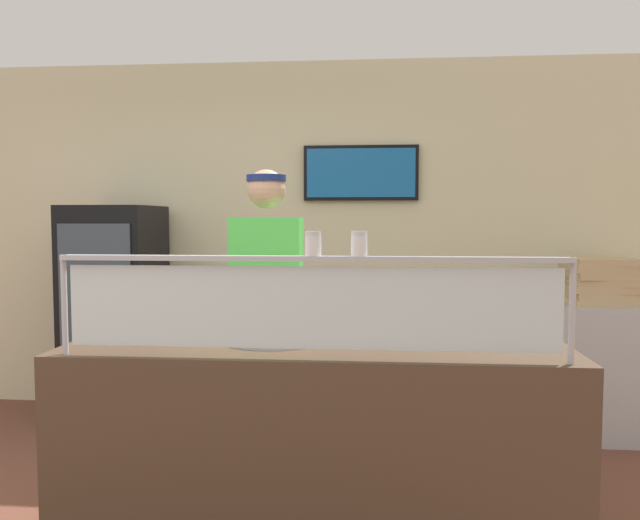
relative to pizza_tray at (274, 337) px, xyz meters
The scene contains 12 objects.
ground_plane 1.15m from the pizza_tray, 71.68° to the left, with size 12.00×12.00×0.00m, color brown.
shop_rear_unit 2.19m from the pizza_tray, 84.73° to the left, with size 6.57×0.13×2.70m.
serving_counter 0.53m from the pizza_tray, 15.72° to the right, with size 2.17×0.70×0.95m, color #4C3828.
sneeze_guard 0.47m from the pizza_tray, 60.55° to the right, with size 2.00×0.06×0.40m.
pizza_tray is the anchor object (origin of this frame).
pizza_server 0.04m from the pizza_tray, 41.78° to the right, with size 0.07×0.28×0.01m, color #ADAFB7.
parmesan_shaker 0.59m from the pizza_tray, 58.60° to the right, with size 0.06×0.06×0.10m.
pepper_flake_shaker 0.67m from the pizza_tray, 41.82° to the right, with size 0.06×0.06×0.10m.
worker_figure 0.64m from the pizza_tray, 102.24° to the left, with size 0.41×0.50×1.76m.
drink_fridge 2.25m from the pizza_tray, 130.70° to the left, with size 0.61×0.67×1.59m.
prep_shelf 2.63m from the pizza_tray, 39.95° to the left, with size 0.70×0.55×0.91m, color #B7BABF.
pizza_box_stack 2.58m from the pizza_tray, 39.99° to the left, with size 0.46×0.44×0.31m.
Camera 1 is at (1.34, -2.33, 1.49)m, focal length 35.16 mm.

